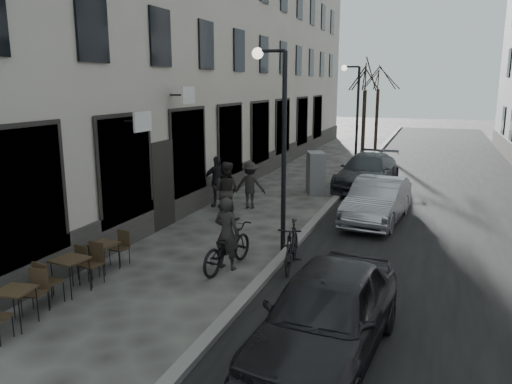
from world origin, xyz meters
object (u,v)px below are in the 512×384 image
Objects in this scene: pedestrian_near at (226,191)px; car_near at (326,313)px; streetlamp_near at (278,128)px; tree_near at (366,75)px; pedestrian_far at (217,182)px; tree_far at (379,77)px; bistro_set_a at (16,304)px; utility_cabinet at (316,173)px; pedestrian_mid at (250,185)px; car_far at (367,172)px; bicycle at (227,247)px; bistro_set_b at (71,272)px; bistro_set_c at (104,254)px; moped at (292,245)px; car_mid at (377,201)px; streetlamp_far at (354,107)px.

pedestrian_near is 0.44× the size of car_near.
streetlamp_near is 15.08m from tree_near.
pedestrian_far is at bearing -56.31° from pedestrian_near.
streetlamp_near is at bearing -49.51° from pedestrian_far.
tree_near is at bearing 101.68° from car_near.
tree_far reaches higher than streetlamp_near.
utility_cabinet reaches higher than bistro_set_a.
utility_cabinet is 3.50m from pedestrian_mid.
streetlamp_near is at bearing 110.75° from pedestrian_mid.
pedestrian_mid is 5.77m from car_far.
streetlamp_near is 6.94m from bistro_set_a.
bicycle is 4.35m from pedestrian_near.
pedestrian_mid reaches higher than bistro_set_a.
streetlamp_near reaches higher than bistro_set_b.
bistro_set_a is (-3.11, -26.61, -4.23)m from tree_far.
bistro_set_c is 4.32m from moped.
streetlamp_near reaches higher than utility_cabinet.
streetlamp_near is 3.21m from bicycle.
bistro_set_b is at bearing -97.24° from tree_far.
bicycle is (-0.67, -1.71, -2.64)m from streetlamp_near.
tree_near is at bearing -84.43° from bicycle.
bistro_set_a is (-3.11, -20.61, -4.23)m from tree_near.
car_mid is at bearing 96.33° from car_near.
car_far is (3.56, 6.34, -0.22)m from pedestrian_near.
streetlamp_far is 2.56× the size of bicycle.
utility_cabinet is (-0.63, 7.06, -2.35)m from streetlamp_near.
tree_far is 1.34× the size of car_near.
moped is at bearing -86.79° from streetlamp_far.
bistro_set_c is (-0.22, 2.80, -0.02)m from bistro_set_a.
bistro_set_b is at bearing -89.52° from pedestrian_far.
car_mid is (2.14, 3.61, -2.48)m from streetlamp_near.
tree_far is 3.21× the size of pedestrian_far.
bistro_set_a is at bearing -165.29° from car_near.
streetlamp_far is at bearing 71.46° from bistro_set_a.
bistro_set_c is at bearing 103.89° from bistro_set_b.
bicycle is at bearing 51.83° from bistro_set_b.
car_mid is (-0.16, 8.33, -0.04)m from car_near.
car_far is at bearing -70.98° from streetlamp_far.
streetlamp_near is at bearing -92.28° from car_far.
pedestrian_near is 7.27m from car_far.
pedestrian_near is (0.65, 7.87, 0.50)m from bistro_set_a.
bistro_set_a is 0.79× the size of moped.
streetlamp_near is at bearing 60.31° from bistro_set_b.
car_near reaches higher than car_mid.
pedestrian_near is 0.45× the size of car_mid.
utility_cabinet is 5.11m from pedestrian_near.
car_far is at bearing -92.01° from bicycle.
pedestrian_far is 0.43× the size of car_mid.
streetlamp_far is 10.27m from pedestrian_near.
tree_far is 3.69× the size of bistro_set_b.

